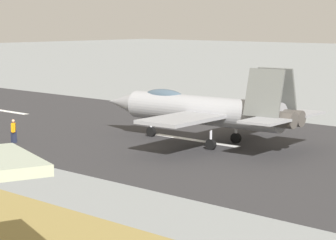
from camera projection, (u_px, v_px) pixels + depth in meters
ground_plane at (192, 140)px, 50.43m from camera, size 400.00×400.00×0.00m
runway_strip at (192, 140)px, 50.41m from camera, size 240.00×26.00×0.02m
fighter_jet at (201, 109)px, 48.61m from camera, size 17.17×13.77×5.70m
crew_person at (14, 131)px, 49.05m from camera, size 0.53×0.51×1.74m
marker_cone_mid at (221, 111)px, 64.60m from camera, size 0.44×0.44×0.55m
marker_cone_far at (134, 101)px, 72.41m from camera, size 0.44×0.44×0.55m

